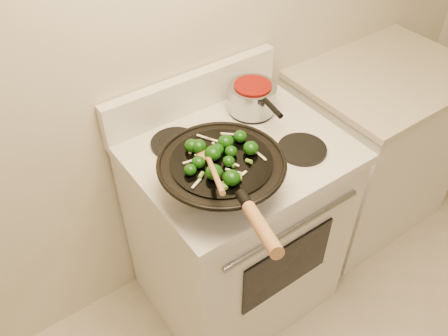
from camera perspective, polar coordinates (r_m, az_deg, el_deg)
stove at (r=2.07m, az=1.40°, el=-6.99°), size 0.78×0.67×1.08m
counter_unit at (r=2.57m, az=17.09°, el=2.28°), size 0.81×0.62×0.91m
wok at (r=1.52m, az=-0.23°, el=-0.79°), size 0.41×0.66×0.27m
stirfry at (r=1.48m, az=-0.61°, el=1.61°), size 0.28×0.28×0.05m
wooden_spoon at (r=1.42m, az=-1.56°, el=0.37°), size 0.16×0.28×0.11m
saucepan at (r=1.89m, az=3.44°, el=8.51°), size 0.19×0.30×0.11m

